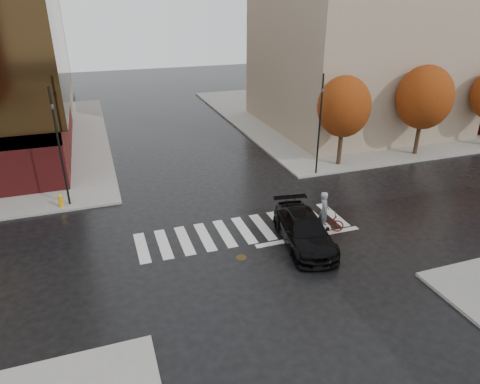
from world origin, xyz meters
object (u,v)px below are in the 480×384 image
object	(u,v)px
sedan	(304,230)
traffic_light_ne	(320,119)
fire_hydrant	(61,200)
traffic_light_nw	(58,141)
cyclist	(324,218)

from	to	relation	value
sedan	traffic_light_ne	world-z (taller)	traffic_light_ne
fire_hydrant	sedan	bearing A→B (deg)	-34.95
fire_hydrant	traffic_light_ne	bearing A→B (deg)	-0.68
traffic_light_nw	fire_hydrant	distance (m)	3.59
sedan	cyclist	distance (m)	1.81
cyclist	fire_hydrant	distance (m)	15.44
sedan	traffic_light_ne	bearing A→B (deg)	66.14
cyclist	traffic_light_ne	size ratio (longest dim) A/B	0.34
cyclist	fire_hydrant	world-z (taller)	cyclist
traffic_light_ne	fire_hydrant	bearing A→B (deg)	-24.73
cyclist	fire_hydrant	size ratio (longest dim) A/B	2.87
cyclist	traffic_light_ne	distance (m)	8.72
sedan	cyclist	bearing A→B (deg)	34.56
sedan	traffic_light_nw	distance (m)	14.66
cyclist	traffic_light_nw	distance (m)	15.54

